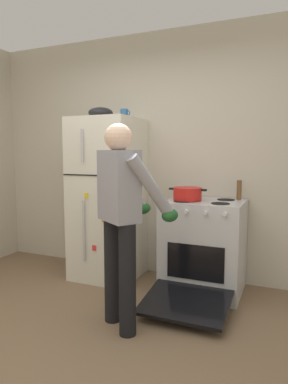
% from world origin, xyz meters
% --- Properties ---
extents(ground, '(8.00, 8.00, 0.00)m').
position_xyz_m(ground, '(0.00, 0.00, 0.00)').
color(ground, brown).
extents(kitchen_wall_back, '(6.00, 0.10, 2.70)m').
position_xyz_m(kitchen_wall_back, '(0.00, 1.95, 1.35)').
color(kitchen_wall_back, beige).
rests_on(kitchen_wall_back, ground).
extents(refrigerator, '(0.68, 0.72, 1.75)m').
position_xyz_m(refrigerator, '(-0.51, 1.57, 0.88)').
color(refrigerator, silver).
rests_on(refrigerator, ground).
extents(stove_range, '(0.76, 1.22, 0.92)m').
position_xyz_m(stove_range, '(0.57, 1.55, 0.45)').
color(stove_range, silver).
rests_on(stove_range, ground).
extents(person_cook, '(0.64, 0.67, 1.60)m').
position_xyz_m(person_cook, '(0.16, 0.60, 0.95)').
color(person_cook, black).
rests_on(person_cook, ground).
extents(red_pot, '(0.38, 0.28, 0.12)m').
position_xyz_m(red_pot, '(0.41, 1.52, 0.98)').
color(red_pot, red).
rests_on(red_pot, stove_range).
extents(coffee_mug, '(0.11, 0.08, 0.10)m').
position_xyz_m(coffee_mug, '(-0.33, 1.62, 1.80)').
color(coffee_mug, '#2D6093').
rests_on(coffee_mug, refrigerator).
extents(pepper_mill, '(0.05, 0.05, 0.19)m').
position_xyz_m(pepper_mill, '(0.87, 1.77, 1.01)').
color(pepper_mill, brown).
rests_on(pepper_mill, stove_range).
extents(mixing_bowl, '(0.27, 0.27, 0.12)m').
position_xyz_m(mixing_bowl, '(-0.59, 1.57, 1.81)').
color(mixing_bowl, black).
rests_on(mixing_bowl, refrigerator).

